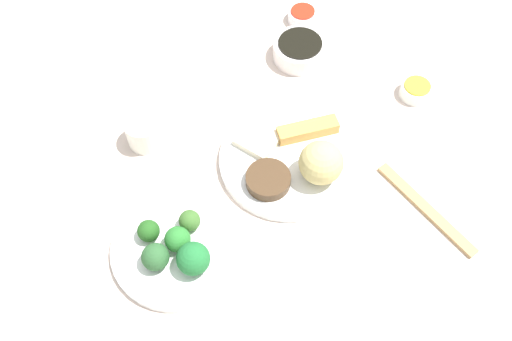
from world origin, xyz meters
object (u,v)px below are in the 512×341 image
broccoli_plate (177,248)px  chopsticks_pair (426,209)px  soy_sauce_bowl (300,51)px  sauce_ramekin_hot_mustard (416,91)px  sauce_ramekin_sweet_and_sour (302,16)px  main_plate (288,160)px  teacup (144,132)px

broccoli_plate → chopsticks_pair: 0.44m
soy_sauce_bowl → sauce_ramekin_hot_mustard: size_ratio=1.75×
soy_sauce_bowl → chopsticks_pair: soy_sauce_bowl is taller
sauce_ramekin_sweet_and_sour → main_plate: bearing=-125.1°
broccoli_plate → soy_sauce_bowl: (0.41, 0.28, 0.01)m
broccoli_plate → chopsticks_pair: size_ratio=1.00×
teacup → chopsticks_pair: size_ratio=0.30×
soy_sauce_bowl → broccoli_plate: bearing=-145.3°
broccoli_plate → chopsticks_pair: (0.42, -0.14, -0.00)m
main_plate → broccoli_plate: size_ratio=1.14×
broccoli_plate → teacup: 0.24m
broccoli_plate → sauce_ramekin_sweet_and_sour: 0.60m
chopsticks_pair → teacup: bearing=135.1°
soy_sauce_bowl → teacup: size_ratio=1.65×
soy_sauce_bowl → main_plate: bearing=-125.4°
sauce_ramekin_hot_mustard → teacup: bearing=163.7°
broccoli_plate → sauce_ramekin_sweet_and_sour: (0.47, 0.37, 0.01)m
soy_sauce_bowl → chopsticks_pair: bearing=-89.0°
teacup → sauce_ramekin_sweet_and_sour: bearing=18.0°
sauce_ramekin_sweet_and_sour → teacup: (-0.43, -0.14, 0.02)m
chopsticks_pair → sauce_ramekin_sweet_and_sour: bearing=83.9°
sauce_ramekin_sweet_and_sour → teacup: size_ratio=0.95×
broccoli_plate → chopsticks_pair: bearing=-18.5°
sauce_ramekin_hot_mustard → chopsticks_pair: 0.27m
teacup → chopsticks_pair: 0.53m
chopsticks_pair → broccoli_plate: bearing=161.5°
sauce_ramekin_hot_mustard → teacup: (-0.52, 0.15, 0.02)m
broccoli_plate → sauce_ramekin_hot_mustard: size_ratio=3.52×
teacup → sauce_ramekin_hot_mustard: bearing=-16.3°
sauce_ramekin_hot_mustard → sauce_ramekin_sweet_and_sour: 0.30m
sauce_ramekin_hot_mustard → sauce_ramekin_sweet_and_sour: size_ratio=1.00×
sauce_ramekin_hot_mustard → sauce_ramekin_sweet_and_sour: (-0.09, 0.29, 0.00)m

